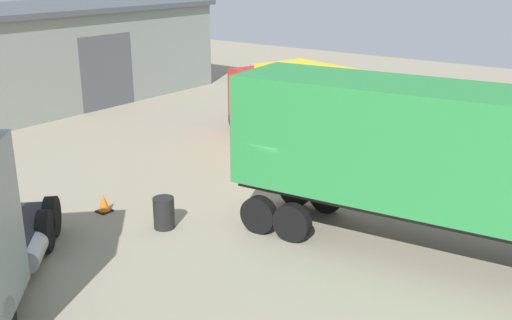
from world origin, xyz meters
TOP-DOWN VIEW (x-y plane):
  - ground_plane at (0.00, 0.00)m, footprint 60.00×60.00m
  - container_trailer_green at (0.50, -4.72)m, footprint 3.61×10.40m
  - box_truck_red at (6.55, 2.86)m, footprint 4.25×7.30m
  - oil_drum at (-2.40, 1.62)m, footprint 0.58×0.58m
  - traffic_cone at (-2.67, 3.82)m, footprint 0.40×0.40m

SIDE VIEW (x-z plane):
  - ground_plane at x=0.00m, z-range 0.00..0.00m
  - traffic_cone at x=-2.67m, z-range -0.02..0.53m
  - oil_drum at x=-2.40m, z-range 0.00..0.88m
  - box_truck_red at x=6.55m, z-range 0.22..3.35m
  - container_trailer_green at x=0.50m, z-range 0.55..4.77m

